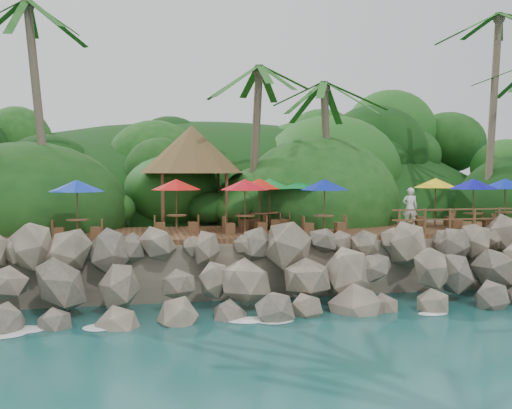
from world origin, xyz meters
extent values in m
plane|color=#19514F|center=(0.00, 0.00, 0.00)|extent=(140.00, 140.00, 0.00)
cube|color=gray|center=(0.00, 16.00, 1.05)|extent=(32.00, 25.20, 2.10)
ellipsoid|color=#143811|center=(0.00, 23.50, 0.00)|extent=(44.80, 28.00, 15.40)
cube|color=brown|center=(0.00, 6.00, 2.20)|extent=(26.00, 5.00, 0.20)
ellipsoid|color=white|center=(-6.00, 0.30, 0.03)|extent=(1.20, 0.80, 0.06)
ellipsoid|color=white|center=(-3.00, 0.30, 0.03)|extent=(1.20, 0.80, 0.06)
ellipsoid|color=white|center=(0.00, 0.30, 0.03)|extent=(1.20, 0.80, 0.06)
ellipsoid|color=white|center=(3.00, 0.30, 0.03)|extent=(1.20, 0.80, 0.06)
ellipsoid|color=white|center=(6.00, 0.30, 0.03)|extent=(1.20, 0.80, 0.06)
cylinder|color=brown|center=(-8.93, 8.51, 7.20)|extent=(1.41, 1.49, 9.76)
cylinder|color=brown|center=(0.53, 8.80, 5.92)|extent=(0.79, 0.98, 7.26)
ellipsoid|color=#23601E|center=(0.53, 8.80, 9.55)|extent=(6.00, 6.00, 2.40)
cylinder|color=brown|center=(3.95, 8.63, 5.59)|extent=(0.95, 0.88, 6.59)
ellipsoid|color=#23601E|center=(3.95, 8.63, 8.88)|extent=(6.00, 6.00, 2.40)
cylinder|color=brown|center=(12.85, 8.94, 7.60)|extent=(1.80, 1.77, 10.51)
ellipsoid|color=#23601E|center=(12.85, 8.94, 12.91)|extent=(6.00, 6.00, 2.40)
cylinder|color=brown|center=(-3.78, 7.78, 3.50)|extent=(0.16, 0.16, 2.40)
cylinder|color=brown|center=(-0.98, 7.78, 3.50)|extent=(0.16, 0.16, 2.40)
cylinder|color=brown|center=(-3.78, 10.58, 3.50)|extent=(0.16, 0.16, 2.40)
cylinder|color=brown|center=(-0.98, 10.58, 3.50)|extent=(0.16, 0.16, 2.40)
cone|color=brown|center=(-2.38, 9.18, 5.80)|extent=(4.76, 4.76, 2.20)
cylinder|color=brown|center=(-0.64, 5.08, 2.65)|extent=(0.08, 0.08, 0.71)
cylinder|color=brown|center=(-0.64, 5.08, 3.02)|extent=(0.80, 0.80, 0.05)
cylinder|color=brown|center=(-0.64, 5.08, 3.35)|extent=(0.05, 0.05, 2.10)
cone|color=red|center=(-0.64, 5.08, 4.26)|extent=(2.01, 2.01, 0.43)
cube|color=brown|center=(-1.30, 4.98, 2.52)|extent=(0.45, 0.45, 0.44)
cube|color=brown|center=(0.02, 5.17, 2.52)|extent=(0.45, 0.45, 0.44)
cylinder|color=brown|center=(-8.29, 6.91, 2.65)|extent=(0.08, 0.08, 0.71)
cylinder|color=brown|center=(-8.29, 6.91, 3.02)|extent=(0.80, 0.80, 0.05)
cylinder|color=brown|center=(-8.29, 6.91, 3.35)|extent=(0.05, 0.05, 2.10)
cone|color=yellow|center=(-8.29, 6.91, 4.26)|extent=(2.01, 2.01, 0.43)
cube|color=brown|center=(-8.94, 6.75, 2.52)|extent=(0.49, 0.49, 0.44)
cube|color=brown|center=(-7.65, 7.07, 2.52)|extent=(0.49, 0.49, 0.44)
cylinder|color=brown|center=(2.46, 4.40, 2.65)|extent=(0.08, 0.08, 0.71)
cylinder|color=brown|center=(2.46, 4.40, 3.02)|extent=(0.80, 0.80, 0.05)
cylinder|color=brown|center=(2.46, 4.40, 3.35)|extent=(0.05, 0.05, 2.10)
cone|color=#0B1E96|center=(2.46, 4.40, 4.26)|extent=(2.01, 2.01, 0.43)
cube|color=brown|center=(1.79, 4.42, 2.52)|extent=(0.42, 0.42, 0.44)
cube|color=brown|center=(3.13, 4.38, 2.52)|extent=(0.42, 0.42, 0.44)
cylinder|color=brown|center=(0.21, 6.31, 2.65)|extent=(0.08, 0.08, 0.71)
cylinder|color=brown|center=(0.21, 6.31, 3.02)|extent=(0.80, 0.80, 0.05)
cylinder|color=brown|center=(0.21, 6.31, 3.35)|extent=(0.05, 0.05, 2.10)
cone|color=red|center=(0.21, 6.31, 4.26)|extent=(2.01, 2.01, 0.43)
cube|color=brown|center=(-0.46, 6.38, 2.52)|extent=(0.44, 0.44, 0.44)
cube|color=brown|center=(0.87, 6.25, 2.52)|extent=(0.44, 0.44, 0.44)
cylinder|color=brown|center=(0.71, 6.56, 2.65)|extent=(0.08, 0.08, 0.71)
cylinder|color=brown|center=(0.71, 6.56, 3.02)|extent=(0.80, 0.80, 0.05)
cylinder|color=brown|center=(0.71, 6.56, 3.35)|extent=(0.05, 0.05, 2.10)
cone|color=#0D7C2A|center=(0.71, 6.56, 4.26)|extent=(2.01, 2.01, 0.43)
cube|color=brown|center=(0.08, 6.78, 2.52)|extent=(0.51, 0.51, 0.44)
cube|color=brown|center=(1.34, 6.34, 2.52)|extent=(0.51, 0.51, 0.44)
cylinder|color=brown|center=(-3.31, 5.78, 2.65)|extent=(0.08, 0.08, 0.71)
cylinder|color=brown|center=(-3.31, 5.78, 3.02)|extent=(0.80, 0.80, 0.05)
cylinder|color=brown|center=(-3.31, 5.78, 3.35)|extent=(0.05, 0.05, 2.10)
cone|color=red|center=(-3.31, 5.78, 4.26)|extent=(2.01, 2.01, 0.43)
cube|color=brown|center=(-3.98, 5.77, 2.52)|extent=(0.41, 0.41, 0.44)
cube|color=brown|center=(-2.64, 5.79, 2.52)|extent=(0.41, 0.41, 0.44)
cylinder|color=brown|center=(8.38, 6.43, 2.65)|extent=(0.08, 0.08, 0.71)
cylinder|color=brown|center=(8.38, 6.43, 3.02)|extent=(0.80, 0.80, 0.05)
cylinder|color=brown|center=(8.38, 6.43, 3.35)|extent=(0.05, 0.05, 2.10)
cone|color=yellow|center=(8.38, 6.43, 4.26)|extent=(2.01, 2.01, 0.43)
cube|color=brown|center=(7.72, 6.53, 2.52)|extent=(0.46, 0.46, 0.44)
cube|color=brown|center=(9.04, 6.32, 2.52)|extent=(0.46, 0.46, 0.44)
cylinder|color=brown|center=(10.70, 4.68, 2.65)|extent=(0.08, 0.08, 0.71)
cylinder|color=brown|center=(10.70, 4.68, 3.02)|extent=(0.80, 0.80, 0.05)
cylinder|color=brown|center=(10.70, 4.68, 3.35)|extent=(0.05, 0.05, 2.10)
cone|color=#0C21A4|center=(10.70, 4.68, 4.26)|extent=(2.01, 2.01, 0.43)
cube|color=brown|center=(10.09, 4.96, 2.52)|extent=(0.53, 0.53, 0.44)
cylinder|color=brown|center=(9.01, 4.40, 2.65)|extent=(0.08, 0.08, 0.71)
cylinder|color=brown|center=(9.01, 4.40, 3.02)|extent=(0.80, 0.80, 0.05)
cylinder|color=brown|center=(9.01, 4.40, 3.35)|extent=(0.05, 0.05, 2.10)
cone|color=#0C0B99|center=(9.01, 4.40, 4.26)|extent=(2.01, 2.01, 0.43)
cube|color=brown|center=(8.36, 4.55, 2.52)|extent=(0.48, 0.48, 0.44)
cube|color=brown|center=(9.66, 4.25, 2.52)|extent=(0.48, 0.48, 0.44)
cylinder|color=brown|center=(2.20, 6.98, 2.65)|extent=(0.08, 0.08, 0.71)
cylinder|color=brown|center=(2.20, 6.98, 3.02)|extent=(0.80, 0.80, 0.05)
cylinder|color=brown|center=(2.20, 6.98, 3.35)|extent=(0.05, 0.05, 2.10)
cone|color=#0C7431|center=(2.20, 6.98, 4.26)|extent=(2.01, 2.01, 0.43)
cube|color=brown|center=(1.54, 7.05, 2.52)|extent=(0.44, 0.44, 0.44)
cube|color=brown|center=(2.87, 6.90, 2.52)|extent=(0.44, 0.44, 0.44)
cylinder|color=brown|center=(-7.01, 4.40, 2.65)|extent=(0.08, 0.08, 0.71)
cylinder|color=brown|center=(-7.01, 4.40, 3.02)|extent=(0.80, 0.80, 0.05)
cylinder|color=brown|center=(-7.01, 4.40, 3.35)|extent=(0.05, 0.05, 2.10)
cone|color=#0D30B1|center=(-7.01, 4.40, 4.26)|extent=(2.01, 2.01, 0.43)
cube|color=brown|center=(-7.68, 4.41, 2.52)|extent=(0.41, 0.41, 0.44)
cube|color=brown|center=(-6.34, 4.39, 2.52)|extent=(0.41, 0.41, 0.44)
cylinder|color=brown|center=(5.32, 3.65, 2.80)|extent=(0.10, 0.10, 1.00)
cylinder|color=brown|center=(6.42, 3.65, 2.80)|extent=(0.10, 0.10, 1.00)
cylinder|color=brown|center=(7.52, 3.65, 2.80)|extent=(0.10, 0.10, 1.00)
cylinder|color=brown|center=(8.62, 3.65, 2.80)|extent=(0.10, 0.10, 1.00)
cylinder|color=brown|center=(9.72, 3.65, 2.80)|extent=(0.10, 0.10, 1.00)
cube|color=brown|center=(8.07, 3.65, 3.25)|extent=(6.10, 0.06, 0.06)
cube|color=brown|center=(8.07, 3.65, 2.85)|extent=(6.10, 0.06, 0.06)
imported|color=white|center=(6.96, 6.03, 3.18)|extent=(0.75, 0.61, 1.76)
camera|label=1|loc=(-4.77, -17.58, 4.82)|focal=40.55mm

